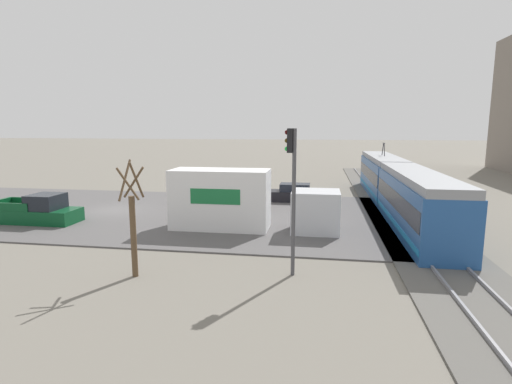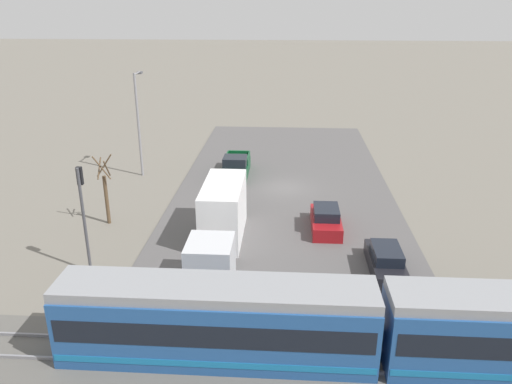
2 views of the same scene
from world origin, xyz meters
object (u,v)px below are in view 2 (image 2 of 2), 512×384
object	(u,v)px
box_truck	(221,221)
street_lamp_near_crossing	(139,118)
pickup_truck	(236,167)
sedan_car_1	(386,262)
light_rail_tram	(381,328)
traffic_light_pole	(83,207)
street_tree	(106,193)
sedan_car_0	(326,220)

from	to	relation	value
box_truck	street_lamp_near_crossing	world-z (taller)	street_lamp_near_crossing
box_truck	street_lamp_near_crossing	distance (m)	15.77
pickup_truck	sedan_car_1	size ratio (longest dim) A/B	1.16
light_rail_tram	street_lamp_near_crossing	bearing A→B (deg)	-54.80
traffic_light_pole	street_tree	size ratio (longest dim) A/B	1.26
box_truck	traffic_light_pole	distance (m)	7.85
sedan_car_0	traffic_light_pole	bearing A→B (deg)	24.89
sedan_car_1	street_lamp_near_crossing	xyz separation A→B (m)	(17.77, -15.40, 4.25)
traffic_light_pole	street_tree	xyz separation A→B (m)	(1.17, -6.28, -1.67)
box_truck	street_tree	size ratio (longest dim) A/B	2.06
traffic_light_pole	street_tree	world-z (taller)	traffic_light_pole
light_rail_tram	sedan_car_0	bearing A→B (deg)	-84.28
box_truck	sedan_car_1	size ratio (longest dim) A/B	2.14
pickup_truck	sedan_car_1	world-z (taller)	pickup_truck
light_rail_tram	pickup_truck	size ratio (longest dim) A/B	4.91
box_truck	traffic_light_pole	xyz separation A→B (m)	(6.78, 3.33, 2.14)
box_truck	pickup_truck	distance (m)	13.11
street_tree	street_lamp_near_crossing	xyz separation A→B (m)	(0.47, -9.99, 2.76)
sedan_car_0	street_lamp_near_crossing	distance (m)	18.48
pickup_truck	traffic_light_pole	bearing A→B (deg)	68.88
pickup_truck	traffic_light_pole	world-z (taller)	traffic_light_pole
traffic_light_pole	street_tree	distance (m)	6.60
pickup_truck	sedan_car_0	distance (m)	12.36
box_truck	sedan_car_0	xyz separation A→B (m)	(-6.45, -2.81, -0.99)
box_truck	sedan_car_0	bearing A→B (deg)	-156.47
sedan_car_0	sedan_car_1	distance (m)	6.02
street_tree	sedan_car_1	bearing A→B (deg)	162.63
pickup_truck	street_tree	xyz separation A→B (m)	(7.50, 10.13, 1.40)
box_truck	sedan_car_1	world-z (taller)	box_truck
box_truck	traffic_light_pole	bearing A→B (deg)	26.16
box_truck	street_tree	xyz separation A→B (m)	(7.95, -2.94, 0.47)
light_rail_tram	street_tree	size ratio (longest dim) A/B	5.49
light_rail_tram	sedan_car_1	distance (m)	7.73
light_rail_tram	pickup_truck	world-z (taller)	light_rail_tram
pickup_truck	street_lamp_near_crossing	bearing A→B (deg)	0.98
box_truck	light_rail_tram	bearing A→B (deg)	127.82
light_rail_tram	pickup_truck	distance (m)	24.45
pickup_truck	street_lamp_near_crossing	xyz separation A→B (m)	(7.97, 0.14, 4.16)
light_rail_tram	traffic_light_pole	bearing A→B (deg)	-24.52
street_lamp_near_crossing	light_rail_tram	bearing A→B (deg)	125.20
light_rail_tram	street_lamp_near_crossing	world-z (taller)	street_lamp_near_crossing
light_rail_tram	street_tree	world-z (taller)	street_tree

